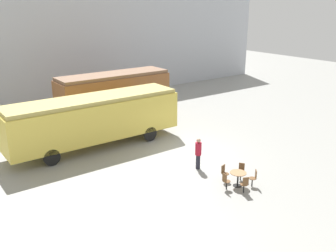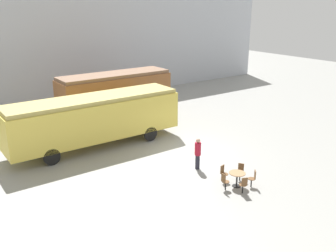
% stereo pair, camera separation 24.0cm
% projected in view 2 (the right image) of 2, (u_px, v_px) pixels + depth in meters
% --- Properties ---
extents(ground_plane, '(80.00, 80.00, 0.00)m').
position_uv_depth(ground_plane, '(188.00, 153.00, 22.33)').
color(ground_plane, gray).
extents(backdrop_wall, '(44.00, 0.15, 9.00)m').
position_uv_depth(backdrop_wall, '(78.00, 50.00, 33.16)').
color(backdrop_wall, '#B2B7C1').
rests_on(backdrop_wall, ground_plane).
extents(passenger_coach_wooden, '(8.60, 2.51, 3.52)m').
position_uv_depth(passenger_coach_wooden, '(115.00, 92.00, 28.39)').
color(passenger_coach_wooden, brown).
rests_on(passenger_coach_wooden, ground_plane).
extents(passenger_coach_vintage, '(10.79, 2.65, 3.16)m').
position_uv_depth(passenger_coach_vintage, '(95.00, 117.00, 22.90)').
color(passenger_coach_vintage, '#E0C64C').
rests_on(passenger_coach_vintage, ground_plane).
extents(cafe_table_near, '(0.80, 0.80, 0.73)m').
position_uv_depth(cafe_table_near, '(237.00, 176.00, 18.17)').
color(cafe_table_near, black).
rests_on(cafe_table_near, ground_plane).
extents(cafe_chair_0, '(0.38, 0.39, 0.87)m').
position_uv_depth(cafe_chair_0, '(244.00, 184.00, 17.47)').
color(cafe_chair_0, black).
rests_on(cafe_chair_0, ground_plane).
extents(cafe_chair_1, '(0.41, 0.40, 0.87)m').
position_uv_depth(cafe_chair_1, '(253.00, 177.00, 18.13)').
color(cafe_chair_1, black).
rests_on(cafe_chair_1, ground_plane).
extents(cafe_chair_2, '(0.40, 0.39, 0.87)m').
position_uv_depth(cafe_chair_2, '(240.00, 171.00, 18.87)').
color(cafe_chair_2, black).
rests_on(cafe_chair_2, ground_plane).
extents(cafe_chair_3, '(0.36, 0.38, 0.87)m').
position_uv_depth(cafe_chair_3, '(224.00, 172.00, 18.67)').
color(cafe_chair_3, black).
rests_on(cafe_chair_3, ground_plane).
extents(cafe_chair_4, '(0.36, 0.36, 0.87)m').
position_uv_depth(cafe_chair_4, '(225.00, 181.00, 17.81)').
color(cafe_chair_4, black).
rests_on(cafe_chair_4, ground_plane).
extents(visitor_person, '(0.34, 0.34, 1.74)m').
position_uv_depth(visitor_person, '(198.00, 152.00, 19.98)').
color(visitor_person, '#262633').
rests_on(visitor_person, ground_plane).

